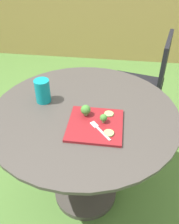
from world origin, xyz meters
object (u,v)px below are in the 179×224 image
(patio_chair, at_px, (147,80))
(drinking_glass, at_px, (43,92))
(salad_plate, at_px, (95,125))
(fork, at_px, (99,129))

(patio_chair, bearing_deg, drinking_glass, -132.21)
(patio_chair, relative_size, salad_plate, 3.30)
(salad_plate, bearing_deg, fork, -60.76)
(patio_chair, xyz_separation_m, fork, (-0.32, -0.94, 0.24))
(patio_chair, xyz_separation_m, salad_plate, (-0.34, -0.90, 0.23))
(patio_chair, distance_m, salad_plate, 0.99)
(patio_chair, distance_m, drinking_glass, 1.02)
(salad_plate, bearing_deg, patio_chair, 69.47)
(fork, bearing_deg, salad_plate, 119.24)
(salad_plate, distance_m, drinking_glass, 0.37)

